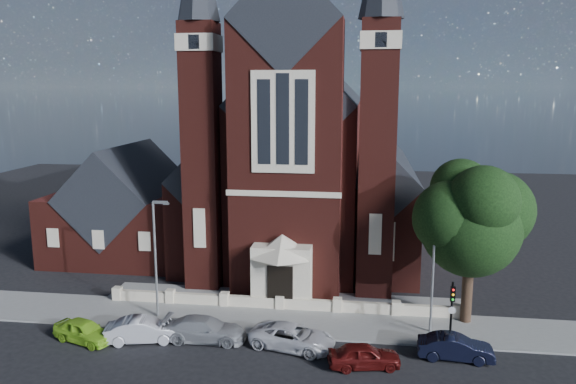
{
  "coord_description": "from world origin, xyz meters",
  "views": [
    {
      "loc": [
        5.62,
        -30.24,
        15.38
      ],
      "look_at": [
        -0.2,
        12.0,
        7.38
      ],
      "focal_mm": 35.0,
      "sensor_mm": 36.0,
      "label": 1
    }
  ],
  "objects_px": {
    "car_silver_a": "(143,330)",
    "car_dark_red": "(364,356)",
    "church": "(306,163)",
    "car_navy": "(455,348)",
    "car_white_suv": "(293,337)",
    "street_lamp_left": "(156,252)",
    "street_lamp_right": "(435,264)",
    "street_tree": "(474,222)",
    "car_lime_van": "(84,331)",
    "car_silver_b": "(205,329)",
    "traffic_signal": "(452,305)",
    "parish_hall": "(128,212)"
  },
  "relations": [
    {
      "from": "street_lamp_left",
      "to": "car_white_suv",
      "type": "xyz_separation_m",
      "value": [
        9.53,
        -3.23,
        -3.88
      ]
    },
    {
      "from": "car_silver_a",
      "to": "car_white_suv",
      "type": "xyz_separation_m",
      "value": [
        9.19,
        0.37,
        -0.03
      ]
    },
    {
      "from": "car_silver_a",
      "to": "car_white_suv",
      "type": "bearing_deg",
      "value": -101.6
    },
    {
      "from": "church",
      "to": "car_navy",
      "type": "bearing_deg",
      "value": -63.61
    },
    {
      "from": "street_lamp_right",
      "to": "car_white_suv",
      "type": "bearing_deg",
      "value": -159.12
    },
    {
      "from": "traffic_signal",
      "to": "car_silver_b",
      "type": "relative_size",
      "value": 0.78
    },
    {
      "from": "street_lamp_right",
      "to": "car_navy",
      "type": "distance_m",
      "value": 5.2
    },
    {
      "from": "street_lamp_left",
      "to": "street_lamp_right",
      "type": "xyz_separation_m",
      "value": [
        18.0,
        0.0,
        0.0
      ]
    },
    {
      "from": "traffic_signal",
      "to": "car_navy",
      "type": "distance_m",
      "value": 2.56
    },
    {
      "from": "parish_hall",
      "to": "street_lamp_left",
      "type": "height_order",
      "value": "parish_hall"
    },
    {
      "from": "car_navy",
      "to": "car_dark_red",
      "type": "bearing_deg",
      "value": 111.44
    },
    {
      "from": "street_lamp_right",
      "to": "car_dark_red",
      "type": "bearing_deg",
      "value": -130.25
    },
    {
      "from": "church",
      "to": "street_lamp_left",
      "type": "distance_m",
      "value": 20.84
    },
    {
      "from": "street_tree",
      "to": "car_white_suv",
      "type": "height_order",
      "value": "street_tree"
    },
    {
      "from": "traffic_signal",
      "to": "car_dark_red",
      "type": "xyz_separation_m",
      "value": [
        -5.14,
        -3.42,
        -1.89
      ]
    },
    {
      "from": "car_lime_van",
      "to": "car_dark_red",
      "type": "height_order",
      "value": "car_lime_van"
    },
    {
      "from": "parish_hall",
      "to": "street_tree",
      "type": "xyz_separation_m",
      "value": [
        28.6,
        -12.29,
        2.95
      ]
    },
    {
      "from": "street_tree",
      "to": "car_silver_b",
      "type": "distance_m",
      "value": 18.19
    },
    {
      "from": "church",
      "to": "car_silver_b",
      "type": "height_order",
      "value": "church"
    },
    {
      "from": "car_lime_van",
      "to": "car_navy",
      "type": "relative_size",
      "value": 0.96
    },
    {
      "from": "street_tree",
      "to": "car_silver_a",
      "type": "distance_m",
      "value": 21.75
    },
    {
      "from": "car_lime_van",
      "to": "parish_hall",
      "type": "bearing_deg",
      "value": 34.04
    },
    {
      "from": "street_lamp_left",
      "to": "car_dark_red",
      "type": "distance_m",
      "value": 15.16
    },
    {
      "from": "parish_hall",
      "to": "car_dark_red",
      "type": "height_order",
      "value": "parish_hall"
    },
    {
      "from": "church",
      "to": "car_navy",
      "type": "distance_m",
      "value": 25.95
    },
    {
      "from": "church",
      "to": "car_dark_red",
      "type": "xyz_separation_m",
      "value": [
        5.86,
        -23.94,
        -7.5
      ]
    },
    {
      "from": "traffic_signal",
      "to": "car_white_suv",
      "type": "bearing_deg",
      "value": -169.99
    },
    {
      "from": "street_lamp_left",
      "to": "car_silver_a",
      "type": "height_order",
      "value": "street_lamp_left"
    },
    {
      "from": "car_lime_van",
      "to": "car_silver_a",
      "type": "xyz_separation_m",
      "value": [
        3.58,
        0.51,
        0.05
      ]
    },
    {
      "from": "car_lime_van",
      "to": "car_navy",
      "type": "xyz_separation_m",
      "value": [
        22.19,
        0.79,
        0.01
      ]
    },
    {
      "from": "street_lamp_right",
      "to": "car_navy",
      "type": "relative_size",
      "value": 1.89
    },
    {
      "from": "street_lamp_left",
      "to": "car_lime_van",
      "type": "bearing_deg",
      "value": -128.26
    },
    {
      "from": "car_dark_red",
      "to": "street_tree",
      "type": "bearing_deg",
      "value": -56.11
    },
    {
      "from": "car_silver_a",
      "to": "car_navy",
      "type": "relative_size",
      "value": 1.06
    },
    {
      "from": "street_lamp_right",
      "to": "car_navy",
      "type": "xyz_separation_m",
      "value": [
        0.95,
        -3.31,
        -3.89
      ]
    },
    {
      "from": "car_silver_b",
      "to": "car_navy",
      "type": "relative_size",
      "value": 1.19
    },
    {
      "from": "church",
      "to": "car_dark_red",
      "type": "bearing_deg",
      "value": -76.24
    },
    {
      "from": "street_lamp_right",
      "to": "car_lime_van",
      "type": "relative_size",
      "value": 1.98
    },
    {
      "from": "car_silver_a",
      "to": "car_dark_red",
      "type": "bearing_deg",
      "value": -109.84
    },
    {
      "from": "car_silver_b",
      "to": "traffic_signal",
      "type": "bearing_deg",
      "value": -85.67
    },
    {
      "from": "car_white_suv",
      "to": "car_silver_a",
      "type": "bearing_deg",
      "value": 106.05
    },
    {
      "from": "car_navy",
      "to": "street_lamp_right",
      "type": "bearing_deg",
      "value": 19.55
    },
    {
      "from": "street_tree",
      "to": "car_silver_b",
      "type": "xyz_separation_m",
      "value": [
        -16.45,
        -4.68,
        -6.22
      ]
    },
    {
      "from": "church",
      "to": "street_lamp_left",
      "type": "xyz_separation_m",
      "value": [
        -7.91,
        -18.94,
        -3.59
      ]
    },
    {
      "from": "church",
      "to": "car_white_suv",
      "type": "relative_size",
      "value": 6.79
    },
    {
      "from": "car_dark_red",
      "to": "car_lime_van",
      "type": "bearing_deg",
      "value": 76.03
    },
    {
      "from": "car_lime_van",
      "to": "street_lamp_right",
      "type": "bearing_deg",
      "value": -60.02
    },
    {
      "from": "street_tree",
      "to": "street_lamp_left",
      "type": "bearing_deg",
      "value": -175.24
    },
    {
      "from": "traffic_signal",
      "to": "car_navy",
      "type": "relative_size",
      "value": 0.94
    },
    {
      "from": "street_lamp_right",
      "to": "car_white_suv",
      "type": "relative_size",
      "value": 1.57
    }
  ]
}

